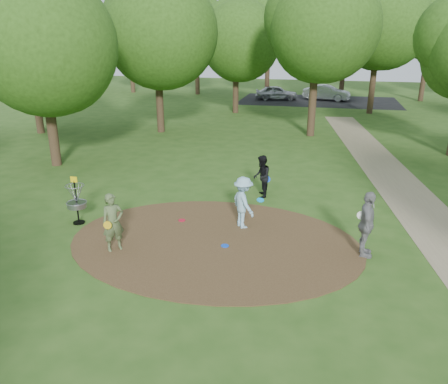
# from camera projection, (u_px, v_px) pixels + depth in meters

# --- Properties ---
(ground) EXTENTS (100.00, 100.00, 0.00)m
(ground) POSITION_uv_depth(u_px,v_px,m) (214.00, 242.00, 12.54)
(ground) COLOR #2D5119
(ground) RESTS_ON ground
(dirt_clearing) EXTENTS (8.40, 8.40, 0.02)m
(dirt_clearing) POSITION_uv_depth(u_px,v_px,m) (214.00, 241.00, 12.54)
(dirt_clearing) COLOR #47301C
(dirt_clearing) RESTS_ON ground
(footpath) EXTENTS (7.55, 39.89, 0.01)m
(footpath) POSITION_uv_depth(u_px,v_px,m) (443.00, 235.00, 12.97)
(footpath) COLOR #8C7A5B
(footpath) RESTS_ON ground
(parking_lot) EXTENTS (14.00, 8.00, 0.01)m
(parking_lot) POSITION_uv_depth(u_px,v_px,m) (318.00, 101.00, 39.59)
(parking_lot) COLOR black
(parking_lot) RESTS_ON ground
(player_observer_with_disc) EXTENTS (0.70, 0.70, 1.64)m
(player_observer_with_disc) POSITION_uv_depth(u_px,v_px,m) (113.00, 223.00, 11.79)
(player_observer_with_disc) COLOR #506339
(player_observer_with_disc) RESTS_ON ground
(player_throwing_with_disc) EXTENTS (1.24, 1.19, 1.62)m
(player_throwing_with_disc) POSITION_uv_depth(u_px,v_px,m) (243.00, 203.00, 13.23)
(player_throwing_with_disc) COLOR #93C6DB
(player_throwing_with_disc) RESTS_ON ground
(player_walking_with_disc) EXTENTS (0.68, 0.82, 1.56)m
(player_walking_with_disc) POSITION_uv_depth(u_px,v_px,m) (262.00, 177.00, 15.77)
(player_walking_with_disc) COLOR black
(player_walking_with_disc) RESTS_ON ground
(player_waiting_with_disc) EXTENTS (0.50, 1.07, 1.81)m
(player_waiting_with_disc) POSITION_uv_depth(u_px,v_px,m) (367.00, 224.00, 11.46)
(player_waiting_with_disc) COLOR gray
(player_waiting_with_disc) RESTS_ON ground
(disc_ground_blue) EXTENTS (0.22, 0.22, 0.02)m
(disc_ground_blue) POSITION_uv_depth(u_px,v_px,m) (225.00, 246.00, 12.23)
(disc_ground_blue) COLOR blue
(disc_ground_blue) RESTS_ON dirt_clearing
(disc_ground_red) EXTENTS (0.22, 0.22, 0.02)m
(disc_ground_red) POSITION_uv_depth(u_px,v_px,m) (182.00, 220.00, 13.93)
(disc_ground_red) COLOR red
(disc_ground_red) RESTS_ON dirt_clearing
(car_left) EXTENTS (4.03, 2.21, 1.30)m
(car_left) POSITION_uv_depth(u_px,v_px,m) (276.00, 93.00, 39.95)
(car_left) COLOR #A6A6AD
(car_left) RESTS_ON ground
(car_right) EXTENTS (4.34, 2.22, 1.36)m
(car_right) POSITION_uv_depth(u_px,v_px,m) (327.00, 93.00, 39.64)
(car_right) COLOR #A7ABAE
(car_right) RESTS_ON ground
(disc_golf_basket) EXTENTS (0.63, 0.63, 1.54)m
(disc_golf_basket) POSITION_uv_depth(u_px,v_px,m) (76.00, 197.00, 13.49)
(disc_golf_basket) COLOR black
(disc_golf_basket) RESTS_ON ground
(tree_ring) EXTENTS (37.25, 45.95, 9.20)m
(tree_ring) POSITION_uv_depth(u_px,v_px,m) (281.00, 43.00, 18.83)
(tree_ring) COLOR #332316
(tree_ring) RESTS_ON ground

